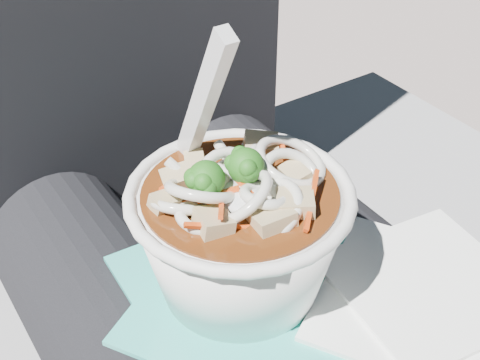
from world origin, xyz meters
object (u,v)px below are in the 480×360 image
plastic_bag (287,309)px  udon_bowl (240,227)px  lap (268,340)px  person_body (210,252)px

plastic_bag → udon_bowl: size_ratio=1.41×
plastic_bag → udon_bowl: udon_bowl is taller
udon_bowl → lap: bearing=-2.9°
plastic_bag → udon_bowl: bearing=117.6°
lap → plastic_bag: bearing=-104.0°
lap → udon_bowl: 0.14m
person_body → plastic_bag: (-0.01, -0.13, 0.05)m
plastic_bag → udon_bowl: (-0.02, 0.04, 0.06)m
lap → plastic_bag: (-0.01, -0.03, 0.07)m
lap → person_body: person_body is taller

